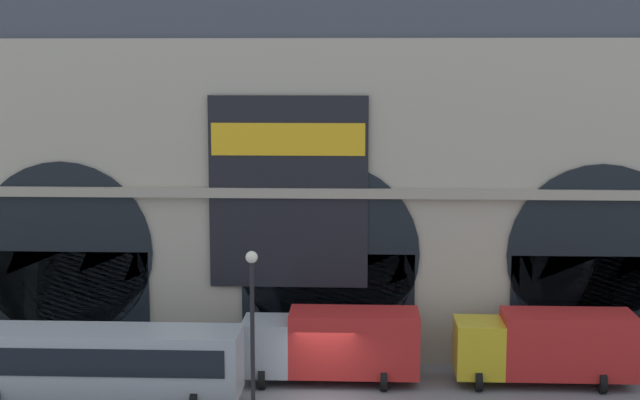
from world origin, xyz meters
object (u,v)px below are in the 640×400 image
Objects in this scene: bus_midwest at (103,362)px; box_truck_mideast at (546,345)px; box_truck_center at (333,343)px; street_lamp_quayside at (252,319)px.

bus_midwest is 18.43m from box_truck_mideast.
bus_midwest is 9.63m from box_truck_center.
box_truck_center is at bearing 19.61° from bus_midwest.
box_truck_mideast is at bearing 10.54° from bus_midwest.
box_truck_center and box_truck_mideast have the same top height.
street_lamp_quayside reaches higher than box_truck_mideast.
box_truck_mideast is at bearing 27.92° from street_lamp_quayside.
box_truck_mideast is (9.05, 0.14, 0.00)m from box_truck_center.
box_truck_mideast reaches higher than bus_midwest.
box_truck_mideast is at bearing 0.89° from box_truck_center.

